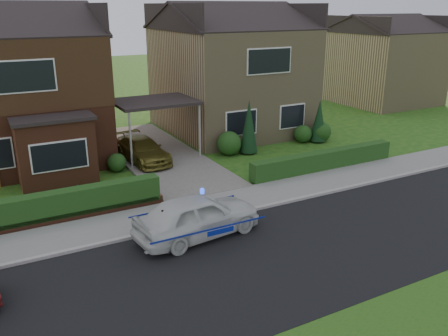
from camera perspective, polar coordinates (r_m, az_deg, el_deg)
ground at (r=14.62m, az=7.55°, el=-10.00°), size 120.00×120.00×0.00m
road at (r=14.62m, az=7.55°, el=-10.00°), size 60.00×6.00×0.02m
kerb at (r=16.87m, az=1.52°, el=-5.47°), size 60.00×0.16×0.12m
sidewalk at (r=17.72m, az=-0.17°, el=-4.26°), size 60.00×2.00×0.10m
driveway at (r=23.65m, az=-8.08°, el=1.63°), size 3.80×12.00×0.12m
house_left at (r=24.45m, az=-23.98°, el=9.79°), size 7.50×9.53×7.25m
house_right at (r=27.95m, az=0.76°, el=12.04°), size 7.50×8.06×7.25m
carport_link at (r=22.98m, az=-8.34°, el=7.78°), size 3.80×3.00×2.77m
dwarf_wall at (r=17.11m, az=-19.67°, el=-5.85°), size 7.70×0.25×0.36m
hedge_left at (r=17.32m, az=-19.69°, el=-6.21°), size 7.50×0.55×0.90m
hedge_right at (r=21.79m, az=11.82°, el=-0.29°), size 7.50×0.55×0.80m
shrub_left_mid at (r=20.90m, az=-16.80°, el=0.37°), size 1.32×1.32×1.32m
shrub_left_near at (r=21.59m, az=-12.77°, el=0.64°), size 0.84×0.84×0.84m
shrub_right_near at (r=23.37m, az=0.62°, el=2.99°), size 1.20×1.20×1.20m
shrub_right_mid at (r=25.94m, az=9.47°, el=4.07°), size 0.96×0.96×0.96m
shrub_right_far at (r=26.31m, az=11.61°, el=4.29°), size 1.08×1.08×1.08m
conifer_a at (r=23.50m, az=3.01°, el=4.82°), size 0.90×0.90×2.60m
conifer_b at (r=26.05m, az=11.35°, el=5.43°), size 0.90×0.90×2.20m
neighbour_right at (r=38.40m, az=18.45°, el=11.40°), size 6.50×7.00×5.20m
police_car at (r=15.13m, az=-3.21°, el=-5.81°), size 3.81×4.31×1.58m
driveway_car at (r=22.39m, az=-9.77°, el=2.17°), size 1.94×3.93×1.10m
potted_plant_a at (r=18.58m, az=-17.15°, el=-3.07°), size 0.39×0.30×0.67m
potted_plant_b at (r=17.92m, az=-22.48°, el=-4.51°), size 0.48×0.46×0.68m
potted_plant_c at (r=18.56m, az=-10.23°, el=-2.23°), size 0.57×0.57×0.84m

